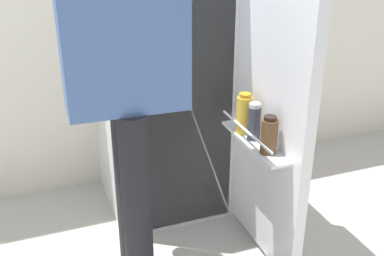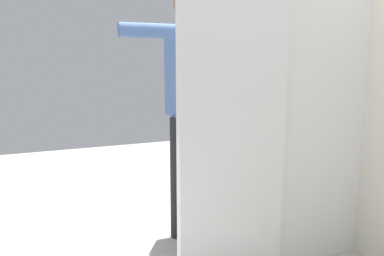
# 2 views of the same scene
# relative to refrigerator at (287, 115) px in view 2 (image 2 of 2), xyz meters

# --- Properties ---
(ground_plane) EXTENTS (6.74, 6.74, 0.00)m
(ground_plane) POSITION_rel_refrigerator_xyz_m (-0.03, -0.51, -0.87)
(ground_plane) COLOR #B7B2A8
(kitchen_wall) EXTENTS (4.40, 0.10, 2.61)m
(kitchen_wall) POSITION_rel_refrigerator_xyz_m (-0.03, 0.41, 0.44)
(kitchen_wall) COLOR silver
(kitchen_wall) RESTS_ON ground_plane
(refrigerator) EXTENTS (0.67, 1.23, 1.73)m
(refrigerator) POSITION_rel_refrigerator_xyz_m (0.00, 0.00, 0.00)
(refrigerator) COLOR white
(refrigerator) RESTS_ON ground_plane
(person) EXTENTS (0.55, 0.79, 1.68)m
(person) POSITION_rel_refrigerator_xyz_m (-0.32, -0.55, 0.15)
(person) COLOR black
(person) RESTS_ON ground_plane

